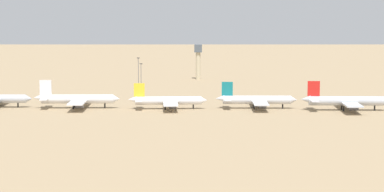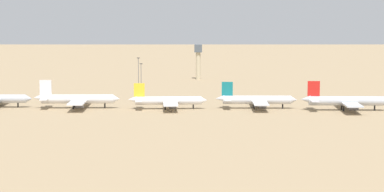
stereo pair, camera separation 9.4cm
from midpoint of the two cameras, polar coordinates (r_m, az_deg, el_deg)
name	(u,v)px [view 2 (the right image)]	position (r m, az deg, el deg)	size (l,w,h in m)	color
ground	(166,107)	(364.21, -2.02, -0.88)	(4000.00, 4000.00, 0.00)	#9E8460
ridge_west	(115,16)	(1390.64, -6.00, 6.15)	(333.25, 305.94, 67.90)	slate
ridge_center	(288,3)	(1550.28, 7.41, 7.18)	(352.55, 259.12, 121.52)	slate
parked_jet_white_2	(77,99)	(363.88, -8.92, -0.24)	(42.17, 35.39, 13.94)	white
parked_jet_yellow_3	(167,101)	(356.98, -1.91, -0.36)	(38.42, 32.36, 12.69)	white
parked_jet_teal_4	(256,100)	(359.84, 4.99, -0.30)	(39.65, 33.19, 13.13)	silver
parked_jet_red_5	(345,101)	(359.21, 11.78, -0.38)	(42.74, 35.74, 14.16)	silver
control_tower	(198,58)	(506.13, 0.49, 2.93)	(5.20, 5.20, 24.01)	#C6B793
light_pole_west	(141,74)	(455.32, -3.95, 1.75)	(1.80, 0.50, 14.98)	#59595E
light_pole_mid	(138,69)	(470.64, -4.16, 2.07)	(1.80, 0.50, 17.54)	#59595E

